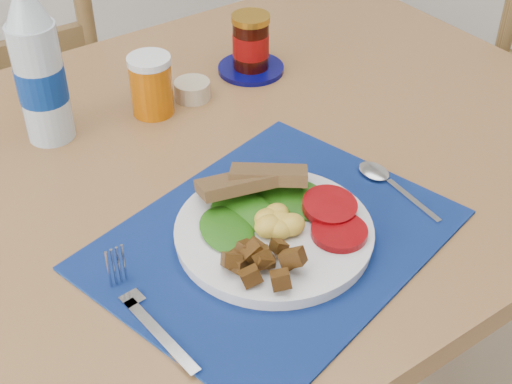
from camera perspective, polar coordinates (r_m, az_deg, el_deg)
table at (r=1.10m, az=-6.14°, el=-1.93°), size 1.40×0.90×0.75m
chair_far at (r=1.67m, az=-19.83°, el=7.34°), size 0.43×0.41×1.13m
placemat at (r=0.92m, az=1.43°, el=-3.79°), size 0.51×0.44×0.00m
breakfast_plate at (r=0.91m, az=1.33°, el=-3.12°), size 0.25×0.25×0.06m
fork at (r=0.84m, az=-9.09°, el=-9.45°), size 0.03×0.19×0.00m
spoon at (r=1.03m, az=10.41°, el=0.82°), size 0.04×0.16×0.00m
water_bottle at (r=1.11m, az=-16.93°, el=9.09°), size 0.07×0.07×0.25m
juice_glass at (r=1.16m, az=-8.36°, el=8.33°), size 0.07×0.07×0.09m
ramekin at (r=1.21m, az=-5.11°, el=8.14°), size 0.06×0.06×0.03m
jam_on_saucer at (r=1.27m, az=-0.41°, el=11.52°), size 0.12×0.12×0.11m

